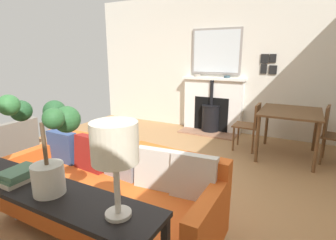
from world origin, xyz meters
name	(u,v)px	position (x,y,z in m)	size (l,w,h in m)	color
ground_plane	(129,183)	(0.00, 0.00, 0.00)	(5.84, 5.45, 0.01)	#A87A4C
wall_left	(210,64)	(-2.92, 0.00, 1.41)	(0.12, 5.45, 2.81)	silver
fireplace	(212,108)	(-2.73, 0.16, 0.50)	(0.60, 1.31, 1.14)	#93664C
mirror_over_mantel	(216,51)	(-2.83, 0.16, 1.66)	(0.04, 1.03, 0.91)	gray
mantel_bowl_near	(197,75)	(-2.74, -0.21, 1.17)	(0.14, 0.14, 0.05)	#9E9384
mantel_bowl_far	(227,77)	(-2.74, 0.44, 1.17)	(0.12, 0.12, 0.05)	#334C56
sofa	(110,192)	(0.77, 0.36, 0.36)	(0.80, 2.10, 0.81)	#B2B2B7
ottoman	(147,163)	(-0.16, 0.18, 0.25)	(0.61, 0.70, 0.41)	#B2B2B7
armchair_accent	(9,146)	(0.60, -1.46, 0.44)	(0.69, 0.59, 0.79)	#4C3321
console_table	(34,197)	(1.50, 0.35, 0.68)	(0.34, 1.90, 0.78)	black
table_lamp_far_end	(115,146)	(1.50, 1.07, 1.17)	(0.24, 0.24, 0.51)	beige
potted_plant	(49,138)	(1.47, 0.55, 1.12)	(0.47, 0.39, 0.63)	silver
book_stack	(20,175)	(1.49, 0.24, 0.82)	(0.27, 0.18, 0.08)	beige
dining_table	(290,117)	(-1.93, 1.69, 0.66)	(1.04, 0.88, 0.75)	brown
dining_chair_near_fireplace	(251,123)	(-1.93, 1.11, 0.49)	(0.41, 0.41, 0.81)	brown
dining_chair_by_back_wall	(332,131)	(-1.94, 2.27, 0.51)	(0.45, 0.45, 0.87)	brown
photo_gallery_row	(268,64)	(-2.85, 1.18, 1.43)	(0.02, 0.30, 0.37)	black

